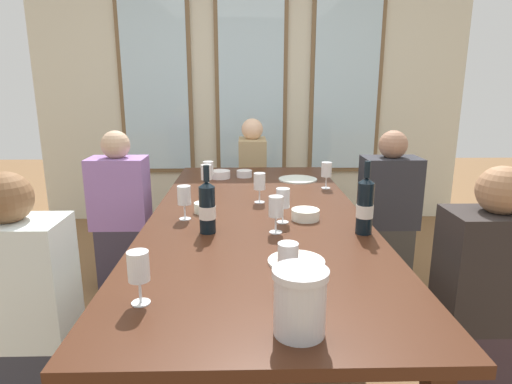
# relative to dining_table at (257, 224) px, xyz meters

# --- Properties ---
(ground_plane) EXTENTS (12.00, 12.00, 0.00)m
(ground_plane) POSITION_rel_dining_table_xyz_m (0.00, 0.00, -0.68)
(ground_plane) COLOR brown
(back_wall_with_windows) EXTENTS (4.31, 0.10, 2.90)m
(back_wall_with_windows) POSITION_rel_dining_table_xyz_m (0.00, 2.29, 0.77)
(back_wall_with_windows) COLOR beige
(back_wall_with_windows) RESTS_ON ground
(dining_table) EXTENTS (1.11, 2.58, 0.74)m
(dining_table) POSITION_rel_dining_table_xyz_m (0.00, 0.00, 0.00)
(dining_table) COLOR #402012
(dining_table) RESTS_ON ground
(white_plate_0) EXTENTS (0.27, 0.27, 0.01)m
(white_plate_0) POSITION_rel_dining_table_xyz_m (0.31, 0.81, 0.06)
(white_plate_0) COLOR white
(white_plate_0) RESTS_ON dining_table
(white_plate_1) EXTENTS (0.22, 0.22, 0.01)m
(white_plate_1) POSITION_rel_dining_table_xyz_m (0.13, -0.65, 0.06)
(white_plate_1) COLOR white
(white_plate_1) RESTS_ON dining_table
(metal_pitcher) EXTENTS (0.16, 0.16, 0.19)m
(metal_pitcher) POSITION_rel_dining_table_xyz_m (0.09, -1.13, 0.16)
(metal_pitcher) COLOR silver
(metal_pitcher) RESTS_ON dining_table
(wine_bottle_0) EXTENTS (0.08, 0.08, 0.34)m
(wine_bottle_0) POSITION_rel_dining_table_xyz_m (0.48, -0.32, 0.19)
(wine_bottle_0) COLOR black
(wine_bottle_0) RESTS_ON dining_table
(wine_bottle_1) EXTENTS (0.08, 0.08, 0.32)m
(wine_bottle_1) POSITION_rel_dining_table_xyz_m (-0.24, -0.29, 0.18)
(wine_bottle_1) COLOR black
(wine_bottle_1) RESTS_ON dining_table
(tasting_bowl_0) EXTENTS (0.11, 0.11, 0.05)m
(tasting_bowl_0) POSITION_rel_dining_table_xyz_m (-0.07, 0.93, 0.08)
(tasting_bowl_0) COLOR white
(tasting_bowl_0) RESTS_ON dining_table
(tasting_bowl_1) EXTENTS (0.11, 0.11, 0.05)m
(tasting_bowl_1) POSITION_rel_dining_table_xyz_m (-0.28, 0.03, 0.09)
(tasting_bowl_1) COLOR white
(tasting_bowl_1) RESTS_ON dining_table
(tasting_bowl_2) EXTENTS (0.14, 0.14, 0.05)m
(tasting_bowl_2) POSITION_rel_dining_table_xyz_m (0.24, -0.11, 0.09)
(tasting_bowl_2) COLOR white
(tasting_bowl_2) RESTS_ON dining_table
(tasting_bowl_3) EXTENTS (0.15, 0.15, 0.05)m
(tasting_bowl_3) POSITION_rel_dining_table_xyz_m (-0.25, 0.89, 0.09)
(tasting_bowl_3) COLOR white
(tasting_bowl_3) RESTS_ON dining_table
(wine_glass_0) EXTENTS (0.07, 0.07, 0.17)m
(wine_glass_0) POSITION_rel_dining_table_xyz_m (0.02, 0.22, 0.18)
(wine_glass_0) COLOR white
(wine_glass_0) RESTS_ON dining_table
(wine_glass_1) EXTENTS (0.07, 0.07, 0.17)m
(wine_glass_1) POSITION_rel_dining_table_xyz_m (-0.31, 0.49, 0.18)
(wine_glass_1) COLOR white
(wine_glass_1) RESTS_ON dining_table
(wine_glass_2) EXTENTS (0.07, 0.07, 0.17)m
(wine_glass_2) POSITION_rel_dining_table_xyz_m (0.08, -0.90, 0.18)
(wine_glass_2) COLOR white
(wine_glass_2) RESTS_ON dining_table
(wine_glass_3) EXTENTS (0.07, 0.07, 0.17)m
(wine_glass_3) POSITION_rel_dining_table_xyz_m (0.12, -0.15, 0.18)
(wine_glass_3) COLOR white
(wine_glass_3) RESTS_ON dining_table
(wine_glass_4) EXTENTS (0.07, 0.07, 0.17)m
(wine_glass_4) POSITION_rel_dining_table_xyz_m (-0.37, -0.09, 0.18)
(wine_glass_4) COLOR white
(wine_glass_4) RESTS_ON dining_table
(wine_glass_5) EXTENTS (0.07, 0.07, 0.17)m
(wine_glass_5) POSITION_rel_dining_table_xyz_m (0.47, 0.56, 0.18)
(wine_glass_5) COLOR white
(wine_glass_5) RESTS_ON dining_table
(wine_glass_6) EXTENTS (0.07, 0.07, 0.17)m
(wine_glass_6) POSITION_rel_dining_table_xyz_m (0.08, -0.30, 0.18)
(wine_glass_6) COLOR white
(wine_glass_6) RESTS_ON dining_table
(wine_glass_7) EXTENTS (0.07, 0.07, 0.17)m
(wine_glass_7) POSITION_rel_dining_table_xyz_m (-0.31, 0.60, 0.18)
(wine_glass_7) COLOR white
(wine_glass_7) RESTS_ON dining_table
(wine_glass_8) EXTENTS (0.07, 0.07, 0.17)m
(wine_glass_8) POSITION_rel_dining_table_xyz_m (-0.39, -0.96, 0.18)
(wine_glass_8) COLOR white
(wine_glass_8) RESTS_ON dining_table
(seated_person_0) EXTENTS (0.38, 0.24, 1.11)m
(seated_person_0) POSITION_rel_dining_table_xyz_m (-0.92, 0.67, -0.15)
(seated_person_0) COLOR #393242
(seated_person_0) RESTS_ON ground
(seated_person_1) EXTENTS (0.38, 0.24, 1.11)m
(seated_person_1) POSITION_rel_dining_table_xyz_m (0.92, 0.64, -0.15)
(seated_person_1) COLOR #3A3834
(seated_person_1) RESTS_ON ground
(seated_person_2) EXTENTS (0.38, 0.24, 1.11)m
(seated_person_2) POSITION_rel_dining_table_xyz_m (-0.92, -0.68, -0.15)
(seated_person_2) COLOR #333541
(seated_person_2) RESTS_ON ground
(seated_person_3) EXTENTS (0.38, 0.24, 1.11)m
(seated_person_3) POSITION_rel_dining_table_xyz_m (0.92, -0.62, -0.15)
(seated_person_3) COLOR #382B32
(seated_person_3) RESTS_ON ground
(seated_person_4) EXTENTS (0.24, 0.38, 1.11)m
(seated_person_4) POSITION_rel_dining_table_xyz_m (0.00, 1.64, -0.15)
(seated_person_4) COLOR #242531
(seated_person_4) RESTS_ON ground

